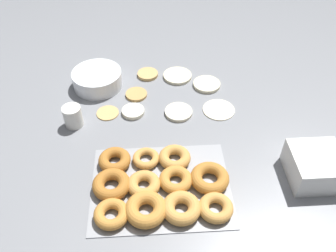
{
  "coord_description": "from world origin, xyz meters",
  "views": [
    {
      "loc": [
        -0.09,
        -0.93,
        0.86
      ],
      "look_at": [
        -0.03,
        -0.09,
        0.04
      ],
      "focal_mm": 38.0,
      "sensor_mm": 36.0,
      "label": 1
    }
  ],
  "objects_px": {
    "pancake_1": "(148,74)",
    "pancake_2": "(136,94)",
    "pancake_0": "(177,76)",
    "paper_cup": "(73,116)",
    "pancake_3": "(207,84)",
    "pancake_6": "(133,111)",
    "batter_bowl": "(97,79)",
    "container_stack": "(315,166)",
    "pancake_5": "(108,113)",
    "pancake_7": "(219,109)",
    "donut_tray": "(159,187)",
    "pancake_4": "(179,112)"
  },
  "relations": [
    {
      "from": "pancake_5",
      "to": "container_stack",
      "type": "height_order",
      "value": "container_stack"
    },
    {
      "from": "pancake_2",
      "to": "pancake_5",
      "type": "xyz_separation_m",
      "value": [
        -0.1,
        -0.1,
        -0.0
      ]
    },
    {
      "from": "pancake_0",
      "to": "paper_cup",
      "type": "bearing_deg",
      "value": -146.21
    },
    {
      "from": "paper_cup",
      "to": "pancake_0",
      "type": "bearing_deg",
      "value": 33.79
    },
    {
      "from": "pancake_3",
      "to": "paper_cup",
      "type": "xyz_separation_m",
      "value": [
        -0.49,
        -0.19,
        0.03
      ]
    },
    {
      "from": "donut_tray",
      "to": "pancake_7",
      "type": "bearing_deg",
      "value": 55.69
    },
    {
      "from": "pancake_5",
      "to": "pancake_7",
      "type": "xyz_separation_m",
      "value": [
        0.4,
        -0.01,
        -0.0
      ]
    },
    {
      "from": "pancake_0",
      "to": "donut_tray",
      "type": "bearing_deg",
      "value": -100.2
    },
    {
      "from": "pancake_1",
      "to": "batter_bowl",
      "type": "xyz_separation_m",
      "value": [
        -0.2,
        -0.06,
        0.03
      ]
    },
    {
      "from": "pancake_3",
      "to": "pancake_6",
      "type": "distance_m",
      "value": 0.32
    },
    {
      "from": "pancake_6",
      "to": "container_stack",
      "type": "relative_size",
      "value": 0.53
    },
    {
      "from": "container_stack",
      "to": "pancake_6",
      "type": "bearing_deg",
      "value": 149.52
    },
    {
      "from": "pancake_3",
      "to": "pancake_6",
      "type": "relative_size",
      "value": 1.31
    },
    {
      "from": "pancake_2",
      "to": "pancake_6",
      "type": "relative_size",
      "value": 1.01
    },
    {
      "from": "pancake_0",
      "to": "pancake_5",
      "type": "bearing_deg",
      "value": -142.8
    },
    {
      "from": "pancake_2",
      "to": "batter_bowl",
      "type": "relative_size",
      "value": 0.43
    },
    {
      "from": "donut_tray",
      "to": "batter_bowl",
      "type": "bearing_deg",
      "value": 112.73
    },
    {
      "from": "pancake_3",
      "to": "container_stack",
      "type": "bearing_deg",
      "value": -61.17
    },
    {
      "from": "donut_tray",
      "to": "container_stack",
      "type": "relative_size",
      "value": 2.66
    },
    {
      "from": "pancake_3",
      "to": "pancake_2",
      "type": "bearing_deg",
      "value": -171.14
    },
    {
      "from": "pancake_6",
      "to": "container_stack",
      "type": "bearing_deg",
      "value": -30.48
    },
    {
      "from": "batter_bowl",
      "to": "container_stack",
      "type": "distance_m",
      "value": 0.84
    },
    {
      "from": "pancake_7",
      "to": "pancake_5",
      "type": "bearing_deg",
      "value": 179.05
    },
    {
      "from": "pancake_3",
      "to": "pancake_5",
      "type": "distance_m",
      "value": 0.4
    },
    {
      "from": "pancake_1",
      "to": "pancake_7",
      "type": "bearing_deg",
      "value": -42.08
    },
    {
      "from": "pancake_7",
      "to": "container_stack",
      "type": "relative_size",
      "value": 0.76
    },
    {
      "from": "batter_bowl",
      "to": "donut_tray",
      "type": "bearing_deg",
      "value": -67.27
    },
    {
      "from": "pancake_5",
      "to": "batter_bowl",
      "type": "height_order",
      "value": "batter_bowl"
    },
    {
      "from": "pancake_1",
      "to": "pancake_0",
      "type": "bearing_deg",
      "value": -8.76
    },
    {
      "from": "pancake_7",
      "to": "container_stack",
      "type": "height_order",
      "value": "container_stack"
    },
    {
      "from": "pancake_6",
      "to": "pancake_7",
      "type": "distance_m",
      "value": 0.31
    },
    {
      "from": "pancake_0",
      "to": "pancake_5",
      "type": "relative_size",
      "value": 1.42
    },
    {
      "from": "container_stack",
      "to": "pancake_7",
      "type": "bearing_deg",
      "value": 126.19
    },
    {
      "from": "pancake_5",
      "to": "donut_tray",
      "type": "relative_size",
      "value": 0.2
    },
    {
      "from": "batter_bowl",
      "to": "pancake_5",
      "type": "bearing_deg",
      "value": -74.45
    },
    {
      "from": "pancake_5",
      "to": "batter_bowl",
      "type": "distance_m",
      "value": 0.18
    },
    {
      "from": "pancake_1",
      "to": "pancake_2",
      "type": "distance_m",
      "value": 0.13
    },
    {
      "from": "pancake_4",
      "to": "pancake_5",
      "type": "distance_m",
      "value": 0.26
    },
    {
      "from": "batter_bowl",
      "to": "paper_cup",
      "type": "relative_size",
      "value": 2.5
    },
    {
      "from": "pancake_1",
      "to": "pancake_6",
      "type": "xyz_separation_m",
      "value": [
        -0.06,
        -0.23,
        0.0
      ]
    },
    {
      "from": "batter_bowl",
      "to": "pancake_0",
      "type": "bearing_deg",
      "value": 6.74
    },
    {
      "from": "pancake_0",
      "to": "container_stack",
      "type": "bearing_deg",
      "value": -55.28
    },
    {
      "from": "batter_bowl",
      "to": "paper_cup",
      "type": "xyz_separation_m",
      "value": [
        -0.06,
        -0.22,
        0.01
      ]
    },
    {
      "from": "container_stack",
      "to": "paper_cup",
      "type": "xyz_separation_m",
      "value": [
        -0.74,
        0.27,
        -0.01
      ]
    },
    {
      "from": "pancake_2",
      "to": "pancake_6",
      "type": "distance_m",
      "value": 0.1
    },
    {
      "from": "pancake_7",
      "to": "batter_bowl",
      "type": "bearing_deg",
      "value": 158.88
    },
    {
      "from": "pancake_2",
      "to": "pancake_4",
      "type": "xyz_separation_m",
      "value": [
        0.15,
        -0.11,
        0.0
      ]
    },
    {
      "from": "batter_bowl",
      "to": "container_stack",
      "type": "relative_size",
      "value": 1.24
    },
    {
      "from": "pancake_0",
      "to": "pancake_7",
      "type": "distance_m",
      "value": 0.25
    },
    {
      "from": "pancake_1",
      "to": "batter_bowl",
      "type": "distance_m",
      "value": 0.2
    }
  ]
}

